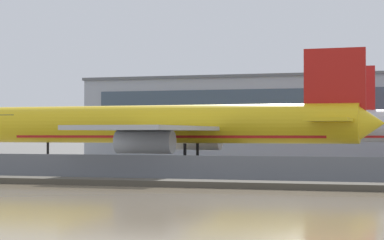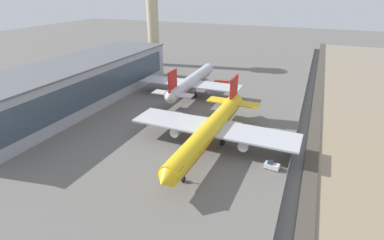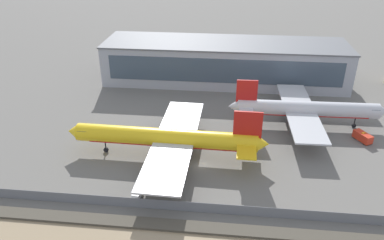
{
  "view_description": "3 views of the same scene",
  "coord_description": "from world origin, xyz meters",
  "views": [
    {
      "loc": [
        19.07,
        -77.84,
        4.26
      ],
      "look_at": [
        -5.95,
        4.27,
        5.8
      ],
      "focal_mm": 70.0,
      "sensor_mm": 36.0,
      "label": 1
    },
    {
      "loc": [
        -70.49,
        -17.75,
        36.83
      ],
      "look_at": [
        -2.59,
        10.52,
        3.95
      ],
      "focal_mm": 28.0,
      "sensor_mm": 36.0,
      "label": 2
    },
    {
      "loc": [
        5.84,
        -72.83,
        50.18
      ],
      "look_at": [
        -3.57,
        14.19,
        4.6
      ],
      "focal_mm": 35.0,
      "sensor_mm": 36.0,
      "label": 3
    }
  ],
  "objects": [
    {
      "name": "baggage_tug",
      "position": [
        -12.06,
        -12.45,
        0.81
      ],
      "size": [
        2.01,
        3.38,
        1.8
      ],
      "color": "white",
      "rests_on": "ground"
    },
    {
      "name": "ops_van",
      "position": [
        41.03,
        16.11,
        1.28
      ],
      "size": [
        4.35,
        5.57,
        2.48
      ],
      "color": "red",
      "rests_on": "ground"
    },
    {
      "name": "cargo_jet_yellow",
      "position": [
        -7.96,
        3.2,
        5.14
      ],
      "size": [
        48.82,
        41.98,
        13.46
      ],
      "color": "yellow",
      "rests_on": "ground"
    },
    {
      "name": "shoreline_seawall",
      "position": [
        0.0,
        -20.5,
        0.25
      ],
      "size": [
        320.0,
        3.0,
        0.5
      ],
      "color": "#474238",
      "rests_on": "ground"
    },
    {
      "name": "perimeter_fence",
      "position": [
        0.0,
        -16.0,
        1.18
      ],
      "size": [
        280.0,
        0.1,
        2.35
      ],
      "color": "slate",
      "rests_on": "ground"
    },
    {
      "name": "passenger_jet_silver",
      "position": [
        26.91,
        23.03,
        5.06
      ],
      "size": [
        43.53,
        36.98,
        13.24
      ],
      "color": "silver",
      "rests_on": "ground"
    },
    {
      "name": "terminal_building",
      "position": [
        3.65,
        55.35,
        7.12
      ],
      "size": [
        84.72,
        22.36,
        14.21
      ],
      "color": "#9EA3AD",
      "rests_on": "ground"
    },
    {
      "name": "ground_plane",
      "position": [
        0.0,
        0.0,
        0.0
      ],
      "size": [
        500.0,
        500.0,
        0.0
      ],
      "primitive_type": "plane",
      "color": "#66635E"
    }
  ]
}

